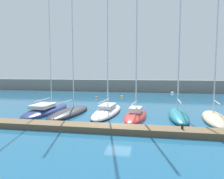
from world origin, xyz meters
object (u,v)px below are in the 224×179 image
sailboat_white_third (107,111)px  dock_bollard (182,126)px  sailboat_charcoal_second (70,112)px  mooring_buoy_yellow (122,97)px  mooring_buoy_orange (96,98)px  sailboat_red_fourth (136,114)px  mooring_buoy_white (172,93)px  sailboat_navy_nearest (47,110)px  sailboat_sand_sixth (215,118)px  sailboat_teal_fifth (178,114)px

sailboat_white_third → dock_bollard: 10.59m
sailboat_charcoal_second → mooring_buoy_yellow: sailboat_charcoal_second is taller
sailboat_white_third → mooring_buoy_orange: 15.58m
sailboat_charcoal_second → sailboat_red_fourth: bearing=-87.6°
mooring_buoy_white → sailboat_navy_nearest: bearing=-126.0°
sailboat_sand_sixth → mooring_buoy_orange: sailboat_sand_sixth is taller
sailboat_navy_nearest → sailboat_charcoal_second: 3.52m
mooring_buoy_orange → mooring_buoy_yellow: bearing=28.8°
sailboat_navy_nearest → mooring_buoy_white: size_ratio=23.89×
sailboat_charcoal_second → mooring_buoy_orange: bearing=9.0°
sailboat_navy_nearest → sailboat_teal_fifth: bearing=-90.0°
sailboat_charcoal_second → sailboat_sand_sixth: bearing=-85.3°
mooring_buoy_white → mooring_buoy_yellow: mooring_buoy_white is taller
dock_bollard → mooring_buoy_white: bearing=84.7°
sailboat_teal_fifth → sailboat_sand_sixth: bearing=-99.3°
mooring_buoy_orange → mooring_buoy_white: mooring_buoy_white is taller
sailboat_red_fourth → sailboat_sand_sixth: size_ratio=1.12×
mooring_buoy_yellow → dock_bollard: dock_bollard is taller
sailboat_red_fourth → mooring_buoy_white: size_ratio=19.48×
sailboat_white_third → sailboat_teal_fifth: size_ratio=1.34×
sailboat_red_fourth → mooring_buoy_yellow: (-4.02, 18.85, -0.39)m
sailboat_navy_nearest → sailboat_red_fourth: 11.80m
sailboat_white_third → dock_bollard: size_ratio=46.50×
mooring_buoy_orange → sailboat_white_third: bearing=-70.3°
mooring_buoy_orange → dock_bollard: (13.10, -21.76, 0.73)m
sailboat_charcoal_second → sailboat_teal_fifth: sailboat_charcoal_second is taller
sailboat_red_fourth → sailboat_sand_sixth: (8.49, 0.02, -0.10)m
sailboat_navy_nearest → mooring_buoy_white: 32.38m
sailboat_charcoal_second → mooring_buoy_orange: size_ratio=31.05×
sailboat_sand_sixth → dock_bollard: (-4.25, -5.60, 0.44)m
dock_bollard → sailboat_white_third: bearing=138.0°
sailboat_navy_nearest → dock_bollard: sailboat_navy_nearest is taller
sailboat_charcoal_second → sailboat_sand_sixth: (16.76, -0.61, -0.02)m
mooring_buoy_white → sailboat_sand_sixth: bearing=-87.5°
mooring_buoy_white → sailboat_teal_fifth: bearing=-95.3°
sailboat_charcoal_second → sailboat_teal_fifth: bearing=-82.6°
mooring_buoy_white → mooring_buoy_yellow: 14.24m
sailboat_red_fourth → mooring_buoy_yellow: bearing=17.6°
sailboat_navy_nearest → sailboat_teal_fifth: size_ratio=1.33×
sailboat_sand_sixth → mooring_buoy_white: 27.48m
mooring_buoy_yellow → sailboat_sand_sixth: bearing=-56.4°
sailboat_navy_nearest → dock_bollard: 17.38m
sailboat_white_third → sailboat_red_fourth: sailboat_white_third is taller
sailboat_sand_sixth → mooring_buoy_yellow: sailboat_sand_sixth is taller
mooring_buoy_white → mooring_buoy_yellow: size_ratio=1.50×
sailboat_red_fourth → mooring_buoy_orange: sailboat_red_fourth is taller
sailboat_red_fourth → dock_bollard: sailboat_red_fourth is taller
mooring_buoy_white → dock_bollard: size_ratio=1.95×
mooring_buoy_orange → mooring_buoy_yellow: same height
sailboat_teal_fifth → mooring_buoy_yellow: bearing=28.3°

